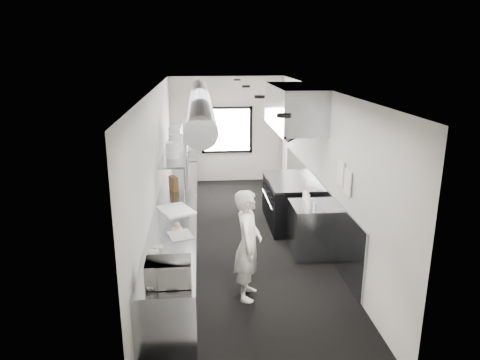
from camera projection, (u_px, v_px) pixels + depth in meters
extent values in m
cube|color=black|center=(240.00, 239.00, 8.46)|extent=(3.00, 8.00, 0.01)
cube|color=silver|center=(240.00, 89.00, 7.67)|extent=(3.00, 8.00, 0.01)
cube|color=beige|center=(227.00, 130.00, 11.89)|extent=(3.00, 0.02, 2.80)
cube|color=beige|center=(278.00, 275.00, 4.24)|extent=(3.00, 0.02, 2.80)
cube|color=beige|center=(156.00, 170.00, 7.94)|extent=(0.02, 8.00, 2.80)
cube|color=beige|center=(322.00, 166.00, 8.19)|extent=(0.02, 8.00, 2.80)
cube|color=#91969F|center=(314.00, 204.00, 8.72)|extent=(0.03, 5.50, 1.10)
cylinder|color=#92969A|center=(200.00, 102.00, 8.06)|extent=(0.40, 6.40, 0.40)
cube|color=white|center=(227.00, 130.00, 11.85)|extent=(1.20, 0.03, 1.10)
cube|color=black|center=(227.00, 108.00, 11.71)|extent=(1.36, 0.03, 0.08)
cube|color=black|center=(227.00, 151.00, 12.03)|extent=(1.36, 0.03, 0.08)
cube|color=black|center=(203.00, 130.00, 11.81)|extent=(0.08, 0.03, 1.25)
cube|color=black|center=(251.00, 130.00, 11.92)|extent=(0.08, 0.03, 1.25)
cube|color=#91969F|center=(294.00, 107.00, 8.55)|extent=(0.80, 2.20, 0.80)
cube|color=#91969F|center=(274.00, 127.00, 8.62)|extent=(0.05, 2.20, 0.05)
cube|color=black|center=(290.00, 125.00, 8.64)|extent=(0.50, 2.10, 0.28)
cube|color=#91969F|center=(177.00, 230.00, 7.75)|extent=(0.70, 6.00, 0.90)
cube|color=#91969F|center=(176.00, 149.00, 8.87)|extent=(0.45, 3.00, 0.04)
cylinder|color=#91969F|center=(184.00, 185.00, 7.65)|extent=(0.04, 0.04, 0.66)
cylinder|color=#91969F|center=(186.00, 165.00, 8.98)|extent=(0.04, 0.04, 0.66)
cylinder|color=#91969F|center=(188.00, 150.00, 10.32)|extent=(0.04, 0.04, 0.66)
cube|color=black|center=(289.00, 203.00, 9.09)|extent=(0.85, 1.60, 0.90)
cube|color=#91969F|center=(289.00, 181.00, 8.96)|extent=(0.85, 1.60, 0.04)
cube|color=#91969F|center=(269.00, 204.00, 9.06)|extent=(0.03, 1.55, 0.80)
cylinder|color=#91969F|center=(267.00, 199.00, 9.02)|extent=(0.03, 1.30, 0.03)
cube|color=#91969F|center=(310.00, 229.00, 7.76)|extent=(0.65, 0.80, 0.90)
cube|color=#91969F|center=(184.00, 173.00, 11.29)|extent=(0.70, 1.20, 0.90)
cube|color=white|center=(341.00, 173.00, 6.99)|extent=(0.02, 0.28, 0.38)
cube|color=white|center=(348.00, 182.00, 6.67)|extent=(0.02, 0.28, 0.38)
imported|color=silver|center=(248.00, 245.00, 6.29)|extent=(0.49, 0.65, 1.62)
imported|color=silver|center=(168.00, 272.00, 5.04)|extent=(0.48, 0.37, 0.28)
cylinder|color=#A7AD9F|center=(159.00, 250.00, 5.82)|extent=(0.16, 0.16, 0.10)
cylinder|color=#A7AD9F|center=(154.00, 255.00, 5.66)|extent=(0.18, 0.18, 0.10)
cube|color=white|center=(180.00, 235.00, 6.39)|extent=(0.41, 0.46, 0.01)
cylinder|color=silver|center=(177.00, 229.00, 6.61)|extent=(0.21, 0.21, 0.01)
sphere|color=tan|center=(177.00, 225.00, 6.60)|extent=(0.10, 0.10, 0.10)
cube|color=white|center=(176.00, 210.00, 7.38)|extent=(0.70, 0.77, 0.02)
cube|color=#53371D|center=(174.00, 183.00, 8.40)|extent=(0.20, 0.27, 0.27)
cylinder|color=silver|center=(173.00, 150.00, 8.04)|extent=(0.31, 0.31, 0.29)
cylinder|color=silver|center=(176.00, 143.00, 8.56)|extent=(0.34, 0.34, 0.33)
cylinder|color=silver|center=(175.00, 136.00, 9.14)|extent=(0.30, 0.30, 0.36)
cylinder|color=silver|center=(176.00, 133.00, 9.38)|extent=(0.34, 0.34, 0.41)
cylinder|color=white|center=(315.00, 207.00, 7.28)|extent=(0.06, 0.06, 0.17)
cylinder|color=white|center=(309.00, 203.00, 7.44)|extent=(0.07, 0.07, 0.19)
cylinder|color=white|center=(308.00, 200.00, 7.64)|extent=(0.07, 0.07, 0.18)
cylinder|color=white|center=(307.00, 197.00, 7.71)|extent=(0.09, 0.09, 0.20)
cylinder|color=white|center=(304.00, 195.00, 7.89)|extent=(0.06, 0.06, 0.18)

